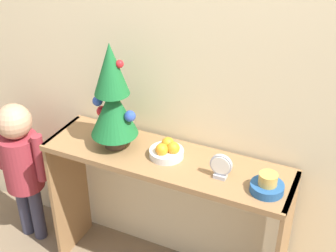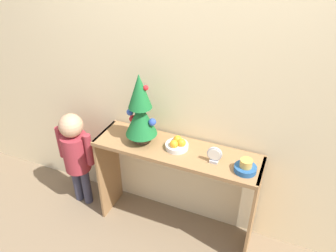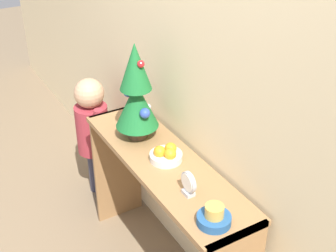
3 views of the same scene
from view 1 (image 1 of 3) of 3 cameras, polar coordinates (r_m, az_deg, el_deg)
back_wall at (r=2.25m, az=2.08°, el=8.29°), size 7.00×0.05×2.50m
console_table at (r=2.39m, az=-0.30°, el=-7.61°), size 1.25×0.35×0.81m
mini_tree at (r=2.25m, az=-6.78°, el=3.38°), size 0.24×0.23×0.55m
fruit_bowl at (r=2.27m, az=-0.11°, el=-3.01°), size 0.17×0.17×0.09m
singing_bowl at (r=2.09m, az=12.00°, el=-7.08°), size 0.15×0.15×0.09m
desk_clock at (r=2.12m, az=6.46°, el=-4.95°), size 0.10×0.04×0.12m
child_figure at (r=2.82m, az=-17.48°, el=-3.88°), size 0.35×0.22×0.92m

